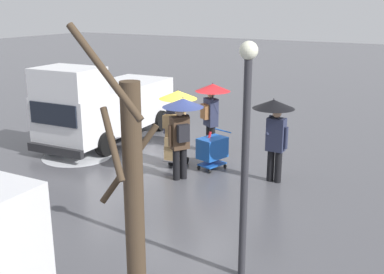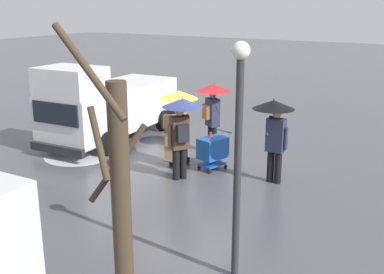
# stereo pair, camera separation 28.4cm
# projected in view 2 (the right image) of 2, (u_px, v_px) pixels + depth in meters

# --- Properties ---
(ground_plane) EXTENTS (90.00, 90.00, 0.00)m
(ground_plane) POSITION_uv_depth(u_px,v_px,m) (186.00, 170.00, 12.71)
(ground_plane) COLOR #4C4C51
(slush_patch_near_cluster) EXTENTS (2.04, 2.04, 0.01)m
(slush_patch_near_cluster) POSITION_uv_depth(u_px,v_px,m) (79.00, 155.00, 13.97)
(slush_patch_near_cluster) COLOR silver
(slush_patch_near_cluster) RESTS_ON ground
(cargo_van_parked_right) EXTENTS (2.43, 5.45, 2.60)m
(cargo_van_parked_right) POSITION_uv_depth(u_px,v_px,m) (107.00, 105.00, 15.26)
(cargo_van_parked_right) COLOR white
(cargo_van_parked_right) RESTS_ON ground
(shopping_cart_vendor) EXTENTS (0.76, 0.94, 1.04)m
(shopping_cart_vendor) POSITION_uv_depth(u_px,v_px,m) (213.00, 149.00, 12.68)
(shopping_cart_vendor) COLOR #1951B2
(shopping_cart_vendor) RESTS_ON ground
(hand_dolly_boxes) EXTENTS (0.61, 0.77, 1.50)m
(hand_dolly_boxes) POSITION_uv_depth(u_px,v_px,m) (175.00, 136.00, 12.83)
(hand_dolly_boxes) COLOR #515156
(hand_dolly_boxes) RESTS_ON ground
(pedestrian_pink_side) EXTENTS (1.04, 1.04, 2.15)m
(pedestrian_pink_side) POSITION_uv_depth(u_px,v_px,m) (181.00, 120.00, 11.70)
(pedestrian_pink_side) COLOR black
(pedestrian_pink_side) RESTS_ON ground
(pedestrian_black_side) EXTENTS (1.04, 1.04, 2.15)m
(pedestrian_black_side) POSITION_uv_depth(u_px,v_px,m) (274.00, 121.00, 11.49)
(pedestrian_black_side) COLOR black
(pedestrian_black_side) RESTS_ON ground
(pedestrian_white_side) EXTENTS (1.04, 1.04, 2.15)m
(pedestrian_white_side) POSITION_uv_depth(u_px,v_px,m) (213.00, 102.00, 13.82)
(pedestrian_white_side) COLOR black
(pedestrian_white_side) RESTS_ON ground
(pedestrian_far_side) EXTENTS (1.04, 1.04, 2.15)m
(pedestrian_far_side) POSITION_uv_depth(u_px,v_px,m) (177.00, 110.00, 12.74)
(pedestrian_far_side) COLOR black
(pedestrian_far_side) RESTS_ON ground
(bare_tree_near) EXTENTS (1.03, 1.04, 4.20)m
(bare_tree_near) POSITION_uv_depth(u_px,v_px,m) (121.00, 216.00, 5.69)
(bare_tree_near) COLOR #423323
(bare_tree_near) RESTS_ON ground
(street_lamp) EXTENTS (0.28, 0.28, 3.86)m
(street_lamp) POSITION_uv_depth(u_px,v_px,m) (238.00, 140.00, 7.16)
(street_lamp) COLOR #2D2D33
(street_lamp) RESTS_ON ground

